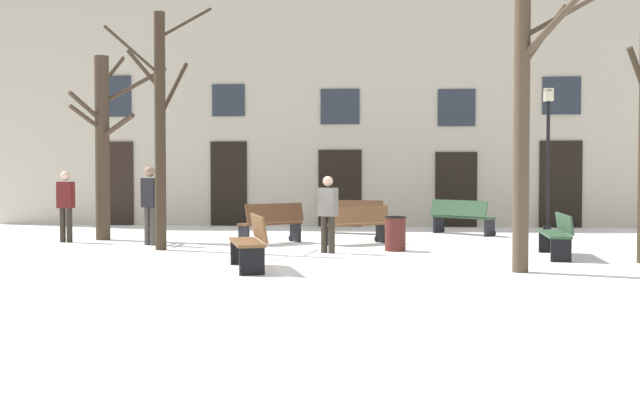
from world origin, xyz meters
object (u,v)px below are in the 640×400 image
object	(u,v)px
tree_center	(160,122)
bench_far_corner	(356,224)
streetlamp	(548,143)
person_crossing_plaza	(150,201)
tree_foreground	(103,142)
bench_facing_shops	(272,223)
litter_bin	(395,233)
bench_near_center_tree	(557,234)
bench_back_to_back_right	(250,242)
person_by_shop_door	(328,211)
bench_by_litter_bin	(462,217)
bench_near_lamp	(354,216)
tree_right_of_center	(526,110)
person_strolling	(66,203)

from	to	relation	value
tree_center	bench_far_corner	size ratio (longest dim) A/B	3.48
streetlamp	person_crossing_plaza	size ratio (longest dim) A/B	2.25
tree_foreground	bench_facing_shops	xyz separation A→B (m)	(4.36, -0.73, -1.96)
litter_bin	bench_near_center_tree	size ratio (longest dim) A/B	0.39
litter_bin	bench_back_to_back_right	xyz separation A→B (m)	(-2.57, -3.42, 0.11)
bench_back_to_back_right	person_by_shop_door	distance (m)	3.12
streetlamp	bench_facing_shops	xyz separation A→B (m)	(-7.27, -4.13, -2.01)
bench_facing_shops	tree_center	bearing A→B (deg)	-8.01
litter_bin	person_by_shop_door	distance (m)	1.61
streetlamp	bench_far_corner	bearing A→B (deg)	-142.30
tree_foreground	litter_bin	world-z (taller)	tree_foreground
bench_back_to_back_right	person_crossing_plaza	size ratio (longest dim) A/B	0.95
tree_foreground	bench_back_to_back_right	distance (m)	7.56
tree_foreground	bench_by_litter_bin	bearing A→B (deg)	14.51
tree_center	litter_bin	xyz separation A→B (m)	(5.11, 0.14, -2.42)
bench_back_to_back_right	person_crossing_plaza	world-z (taller)	person_crossing_plaza
tree_center	bench_near_center_tree	size ratio (longest dim) A/B	2.85
bench_near_lamp	bench_by_litter_bin	world-z (taller)	bench_by_litter_bin
tree_foreground	bench_far_corner	xyz separation A→B (m)	(6.37, -0.66, -1.99)
bench_near_lamp	bench_by_litter_bin	bearing A→B (deg)	-163.39
streetlamp	bench_facing_shops	size ratio (longest dim) A/B	2.75
tree_center	bench_near_lamp	xyz separation A→B (m)	(4.04, 4.76, -2.31)
litter_bin	bench_near_lamp	distance (m)	4.74
bench_near_center_tree	tree_right_of_center	bearing A→B (deg)	-19.71
bench_by_litter_bin	bench_near_center_tree	bearing A→B (deg)	146.41
bench_back_to_back_right	streetlamp	bearing A→B (deg)	125.78
bench_by_litter_bin	person_by_shop_door	world-z (taller)	person_by_shop_door
bench_far_corner	person_strolling	world-z (taller)	person_strolling
tree_right_of_center	bench_far_corner	size ratio (longest dim) A/B	3.23
tree_right_of_center	streetlamp	world-z (taller)	tree_right_of_center
litter_bin	bench_near_center_tree	world-z (taller)	bench_near_center_tree
streetlamp	bench_back_to_back_right	size ratio (longest dim) A/B	2.38
bench_facing_shops	bench_back_to_back_right	world-z (taller)	bench_facing_shops
person_by_shop_door	person_crossing_plaza	bearing A→B (deg)	-170.82
bench_far_corner	bench_back_to_back_right	world-z (taller)	bench_back_to_back_right
streetlamp	bench_near_lamp	distance (m)	5.89
streetlamp	person_crossing_plaza	bearing A→B (deg)	-154.82
tree_right_of_center	person_by_shop_door	world-z (taller)	tree_right_of_center
tree_right_of_center	bench_by_litter_bin	distance (m)	8.28
tree_foreground	streetlamp	size ratio (longest dim) A/B	1.14
person_by_shop_door	person_strolling	world-z (taller)	person_strolling
bench_far_corner	bench_facing_shops	size ratio (longest dim) A/B	1.05
tree_right_of_center	litter_bin	size ratio (longest dim) A/B	6.80
tree_right_of_center	bench_back_to_back_right	xyz separation A→B (m)	(-4.69, 0.00, -2.25)
tree_foreground	tree_right_of_center	size ratio (longest dim) A/B	0.93
bench_far_corner	person_strolling	distance (m)	7.05
bench_near_lamp	bench_far_corner	size ratio (longest dim) A/B	1.19
tree_right_of_center	person_crossing_plaza	size ratio (longest dim) A/B	2.77
bench_back_to_back_right	tree_right_of_center	bearing A→B (deg)	73.38
streetlamp	litter_bin	bearing A→B (deg)	-128.09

